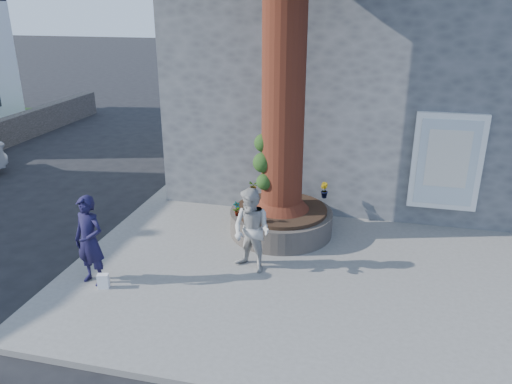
# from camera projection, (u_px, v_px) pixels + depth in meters

# --- Properties ---
(ground) EXTENTS (120.00, 120.00, 0.00)m
(ground) POSITION_uv_depth(u_px,v_px,m) (221.00, 277.00, 9.77)
(ground) COLOR black
(ground) RESTS_ON ground
(pavement) EXTENTS (9.00, 8.00, 0.12)m
(pavement) POSITION_uv_depth(u_px,v_px,m) (305.00, 259.00, 10.32)
(pavement) COLOR slate
(pavement) RESTS_ON ground
(yellow_line) EXTENTS (0.10, 30.00, 0.01)m
(yellow_line) POSITION_uv_depth(u_px,v_px,m) (106.00, 238.00, 11.34)
(yellow_line) COLOR yellow
(yellow_line) RESTS_ON ground
(stone_shop) EXTENTS (10.30, 8.30, 6.30)m
(stone_shop) POSITION_uv_depth(u_px,v_px,m) (373.00, 69.00, 14.60)
(stone_shop) COLOR #4F5154
(stone_shop) RESTS_ON ground
(planter) EXTENTS (2.30, 2.30, 0.60)m
(planter) POSITION_uv_depth(u_px,v_px,m) (281.00, 220.00, 11.26)
(planter) COLOR black
(planter) RESTS_ON pavement
(man) EXTENTS (0.70, 0.53, 1.72)m
(man) POSITION_uv_depth(u_px,v_px,m) (90.00, 241.00, 9.06)
(man) COLOR black
(man) RESTS_ON pavement
(woman) EXTENTS (1.00, 0.90, 1.67)m
(woman) POSITION_uv_depth(u_px,v_px,m) (252.00, 231.00, 9.50)
(woman) COLOR #A6A49F
(woman) RESTS_ON pavement
(shopping_bag) EXTENTS (0.22, 0.17, 0.28)m
(shopping_bag) POSITION_uv_depth(u_px,v_px,m) (103.00, 281.00, 9.12)
(shopping_bag) COLOR white
(shopping_bag) RESTS_ON pavement
(plant_a) EXTENTS (0.20, 0.21, 0.33)m
(plant_a) POSITION_uv_depth(u_px,v_px,m) (237.00, 209.00, 10.68)
(plant_a) COLOR gray
(plant_a) RESTS_ON planter
(plant_b) EXTENTS (0.28, 0.28, 0.37)m
(plant_b) POSITION_uv_depth(u_px,v_px,m) (324.00, 190.00, 11.66)
(plant_b) COLOR gray
(plant_b) RESTS_ON planter
(plant_c) EXTENTS (0.25, 0.25, 0.32)m
(plant_c) POSITION_uv_depth(u_px,v_px,m) (259.00, 215.00, 10.39)
(plant_c) COLOR gray
(plant_c) RESTS_ON planter
(plant_d) EXTENTS (0.32, 0.32, 0.27)m
(plant_d) POSITION_uv_depth(u_px,v_px,m) (253.00, 186.00, 12.05)
(plant_d) COLOR gray
(plant_d) RESTS_ON planter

